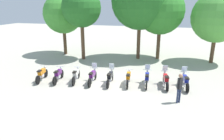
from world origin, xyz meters
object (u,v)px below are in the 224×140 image
Objects in this scene: motorcycle_7 at (166,80)px; tree_3 at (161,11)px; motorcycle_2 at (76,75)px; motorcycle_3 at (92,76)px; motorcycle_4 at (110,77)px; motorcycle_6 at (147,78)px; tree_2 at (140,1)px; tree_1 at (81,8)px; motorcycle_8 at (185,81)px; tree_4 at (217,17)px; tree_0 at (63,14)px; person_0 at (180,86)px; motorcycle_1 at (58,75)px; motorcycle_0 at (42,74)px; motorcycle_5 at (128,78)px.

tree_3 reaches higher than motorcycle_7.
motorcycle_2 is 0.99× the size of motorcycle_3.
tree_3 reaches higher than motorcycle_4.
motorcycle_6 is 1.28m from motorcycle_7.
tree_2 is (3.40, 7.98, 5.26)m from motorcycle_2.
motorcycle_6 is at bearing -38.42° from tree_1.
motorcycle_8 is 0.33× the size of tree_4.
motorcycle_7 is 0.33× the size of tree_0.
motorcycle_3 is at bearing -149.64° from person_0.
person_0 is 0.25× the size of tree_3.
motorcycle_1 is at bearing -119.48° from tree_2.
motorcycle_7 is 0.30× the size of tree_3.
tree_3 is (0.25, 7.92, 4.32)m from motorcycle_6.
motorcycle_4 reaches higher than motorcycle_0.
motorcycle_6 is at bearing -91.83° from tree_3.
motorcycle_7 is (1.28, 0.07, 0.00)m from motorcycle_6.
motorcycle_4 is 0.26× the size of tree_2.
tree_4 is at bearing -67.95° from motorcycle_0.
person_0 is at bearing -142.32° from motorcycle_6.
person_0 is (2.07, -2.27, 0.54)m from motorcycle_6.
motorcycle_6 reaches higher than motorcycle_1.
tree_2 reaches higher than motorcycle_7.
tree_0 is (-6.20, 7.89, 3.94)m from motorcycle_3.
person_0 reaches higher than motorcycle_6.
motorcycle_1 is 0.31× the size of tree_1.
tree_4 is (10.53, 8.25, 3.84)m from motorcycle_2.
tree_2 is 1.19× the size of tree_3.
motorcycle_0 is 0.25× the size of tree_2.
motorcycle_0 is at bearing -74.25° from tree_0.
person_0 is at bearing -128.01° from motorcycle_5.
tree_1 is 7.76m from tree_3.
motorcycle_3 and motorcycle_7 have the same top height.
motorcycle_1 is at bearing -144.09° from tree_4.
motorcycle_0 is at bearing 93.17° from motorcycle_6.
motorcycle_4 reaches higher than motorcycle_5.
motorcycle_5 is (6.41, 0.85, 0.00)m from motorcycle_0.
tree_1 is 12.75m from tree_4.
motorcycle_5 is (1.28, 0.23, -0.01)m from motorcycle_4.
tree_1 reaches higher than tree_4.
motorcycle_2 is at bearing -113.09° from tree_2.
motorcycle_4 is 11.46m from tree_0.
tree_2 is (5.46, 1.67, 0.64)m from tree_1.
motorcycle_8 is 0.31× the size of tree_1.
motorcycle_4 is at bearing 89.28° from motorcycle_8.
tree_4 reaches higher than motorcycle_2.
tree_3 reaches higher than motorcycle_6.
tree_1 reaches higher than motorcycle_6.
motorcycle_6 is at bearing -91.94° from motorcycle_1.
motorcycle_4 reaches higher than motorcycle_1.
motorcycle_4 is at bearing -93.24° from motorcycle_1.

